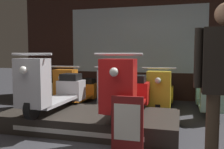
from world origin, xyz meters
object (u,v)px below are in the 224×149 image
scooter_backrow_0 (40,88)px  scooter_backrow_2 (117,91)px  scooter_backrow_3 (161,93)px  scooter_backrow_4 (210,95)px  scooter_display_right (127,92)px  price_sign_board (127,126)px  scooter_display_left (53,88)px  person_right_browsing (224,76)px  scooter_backrow_1 (77,90)px

scooter_backrow_0 → scooter_backrow_2: same height
scooter_backrow_3 → scooter_backrow_4: size_ratio=1.00×
scooter_display_right → scooter_backrow_2: bearing=109.7°
scooter_backrow_4 → scooter_backrow_2: bearing=180.0°
scooter_display_right → scooter_backrow_4: size_ratio=1.00×
price_sign_board → scooter_display_right: bearing=102.0°
scooter_display_left → scooter_backrow_4: scooter_display_left is taller
scooter_backrow_4 → price_sign_board: 2.74m
scooter_display_left → person_right_browsing: (2.41, -1.01, 0.35)m
scooter_backrow_3 → scooter_display_left: bearing=-134.3°
price_sign_board → scooter_backrow_3: bearing=85.7°
scooter_backrow_0 → scooter_backrow_4: 3.83m
scooter_backrow_2 → scooter_display_left: bearing=-111.5°
scooter_backrow_3 → scooter_backrow_4: (0.96, 0.00, 0.00)m
scooter_display_right → scooter_backrow_0: bearing=146.6°
scooter_display_right → scooter_backrow_4: (1.32, 1.65, -0.26)m
scooter_backrow_3 → scooter_backrow_4: same height
scooter_display_left → scooter_backrow_4: size_ratio=1.00×
scooter_display_left → price_sign_board: (1.42, -0.84, -0.27)m
scooter_display_right → scooter_backrow_1: 2.27m
scooter_display_left → scooter_backrow_0: (-1.26, 1.65, -0.26)m
scooter_display_left → scooter_backrow_2: bearing=68.5°
scooter_backrow_4 → person_right_browsing: person_right_browsing is taller
scooter_backrow_0 → person_right_browsing: size_ratio=1.01×
scooter_backrow_3 → price_sign_board: size_ratio=2.41×
scooter_display_left → scooter_backrow_2: scooter_display_left is taller
scooter_display_right → scooter_backrow_1: (-1.55, 1.65, -0.26)m
price_sign_board → scooter_backrow_0: bearing=137.1°
scooter_display_right → price_sign_board: (0.18, -0.84, -0.27)m
scooter_backrow_2 → scooter_backrow_4: bearing=0.0°
scooter_display_left → scooter_backrow_0: scooter_display_left is taller
scooter_display_left → person_right_browsing: bearing=-22.7°
scooter_backrow_4 → scooter_backrow_3: bearing=180.0°
scooter_display_right → person_right_browsing: person_right_browsing is taller
scooter_backrow_2 → price_sign_board: 2.61m
scooter_backrow_0 → scooter_display_left: bearing=-52.5°
scooter_display_right → scooter_backrow_0: (-2.50, 1.65, -0.26)m
scooter_backrow_4 → scooter_display_left: bearing=-147.3°
scooter_backrow_2 → scooter_backrow_4: same height
scooter_backrow_2 → price_sign_board: scooter_backrow_2 is taller
scooter_backrow_1 → scooter_backrow_2: bearing=0.0°
scooter_backrow_1 → scooter_backrow_4: 2.87m
scooter_display_left → scooter_backrow_0: 2.09m
scooter_display_left → person_right_browsing: 2.64m
scooter_backrow_3 → person_right_browsing: (0.80, -2.66, 0.62)m
price_sign_board → scooter_backrow_1: bearing=124.7°
scooter_backrow_0 → scooter_display_right: bearing=-33.4°
person_right_browsing → scooter_display_right: bearing=139.3°
scooter_display_left → scooter_backrow_4: (2.56, 1.65, -0.26)m
scooter_backrow_0 → price_sign_board: size_ratio=2.41×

